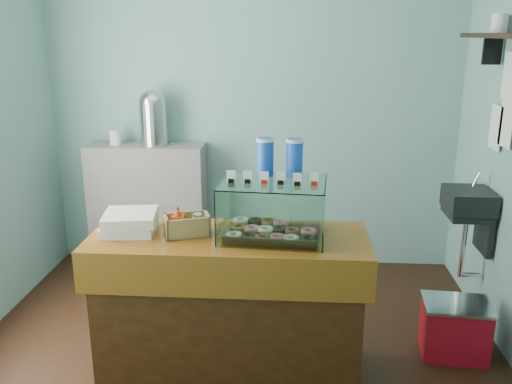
# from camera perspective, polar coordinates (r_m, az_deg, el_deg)

# --- Properties ---
(ground) EXTENTS (3.50, 3.50, 0.00)m
(ground) POSITION_cam_1_polar(r_m,az_deg,el_deg) (3.74, -2.22, -16.25)
(ground) COLOR black
(ground) RESTS_ON ground
(room_shell) EXTENTS (3.54, 3.04, 2.82)m
(room_shell) POSITION_cam_1_polar(r_m,az_deg,el_deg) (3.17, -2.08, 10.78)
(room_shell) COLOR #72A6A5
(room_shell) RESTS_ON ground
(counter) EXTENTS (1.60, 0.60, 0.90)m
(counter) POSITION_cam_1_polar(r_m,az_deg,el_deg) (3.29, -2.79, -11.90)
(counter) COLOR #47230D
(counter) RESTS_ON ground
(back_shelf) EXTENTS (1.00, 0.32, 1.10)m
(back_shelf) POSITION_cam_1_polar(r_m,az_deg,el_deg) (4.85, -11.25, -1.51)
(back_shelf) COLOR gray
(back_shelf) RESTS_ON ground
(display_case) EXTENTS (0.62, 0.48, 0.54)m
(display_case) POSITION_cam_1_polar(r_m,az_deg,el_deg) (3.08, 1.84, -1.55)
(display_case) COLOR #32190F
(display_case) RESTS_ON counter
(condiment_crate) EXTENTS (0.29, 0.23, 0.18)m
(condiment_crate) POSITION_cam_1_polar(r_m,az_deg,el_deg) (3.12, -7.41, -3.42)
(condiment_crate) COLOR #A38251
(condiment_crate) RESTS_ON counter
(pastry_boxes) EXTENTS (0.34, 0.34, 0.12)m
(pastry_boxes) POSITION_cam_1_polar(r_m,az_deg,el_deg) (3.23, -13.13, -3.10)
(pastry_boxes) COLOR white
(pastry_boxes) RESTS_ON counter
(coffee_urn) EXTENTS (0.25, 0.25, 0.47)m
(coffee_urn) POSITION_cam_1_polar(r_m,az_deg,el_deg) (4.65, -10.78, 7.85)
(coffee_urn) COLOR silver
(coffee_urn) RESTS_ON back_shelf
(red_cooler) EXTENTS (0.44, 0.35, 0.37)m
(red_cooler) POSITION_cam_1_polar(r_m,az_deg,el_deg) (3.82, 20.17, -13.34)
(red_cooler) COLOR red
(red_cooler) RESTS_ON ground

